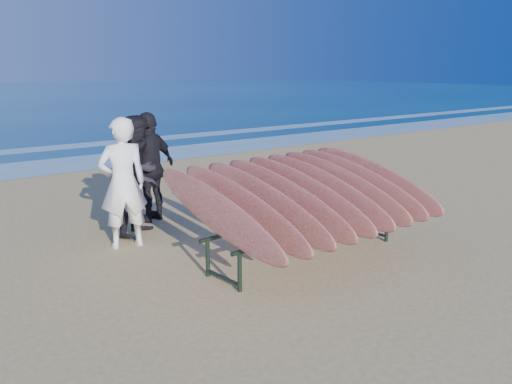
% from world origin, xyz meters
% --- Properties ---
extents(ground, '(120.00, 120.00, 0.00)m').
position_xyz_m(ground, '(0.00, 0.00, 0.00)').
color(ground, tan).
rests_on(ground, ground).
extents(foam_near, '(160.00, 160.00, 0.00)m').
position_xyz_m(foam_near, '(0.00, 10.00, 0.01)').
color(foam_near, white).
rests_on(foam_near, ground).
extents(foam_far, '(160.00, 160.00, 0.00)m').
position_xyz_m(foam_far, '(0.00, 13.50, 0.01)').
color(foam_far, white).
rests_on(foam_far, ground).
extents(surfboard_rack, '(3.28, 2.73, 1.49)m').
position_xyz_m(surfboard_rack, '(0.53, 0.33, 0.91)').
color(surfboard_rack, '#1B2C21').
rests_on(surfboard_rack, ground).
extents(person_white, '(0.79, 0.59, 1.96)m').
position_xyz_m(person_white, '(-1.25, 2.39, 0.98)').
color(person_white, white).
rests_on(person_white, ground).
extents(person_dark_a, '(1.18, 1.13, 1.92)m').
position_xyz_m(person_dark_a, '(-0.77, 2.82, 0.96)').
color(person_dark_a, black).
rests_on(person_dark_a, ground).
extents(person_dark_b, '(1.21, 0.83, 1.92)m').
position_xyz_m(person_dark_b, '(-0.25, 3.43, 0.96)').
color(person_dark_b, black).
rests_on(person_dark_b, ground).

